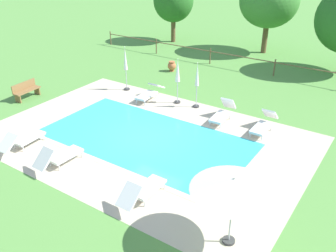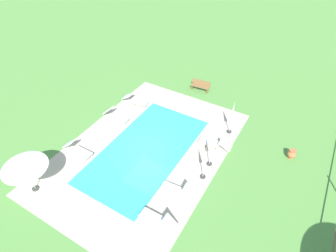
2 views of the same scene
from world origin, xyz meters
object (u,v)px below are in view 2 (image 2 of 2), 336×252
object	(u,v)px
sun_lounger_north_mid	(116,116)
wooden_bench_lawn_side	(201,85)
sun_lounger_south_near_corner	(157,220)
patio_umbrella_closed_row_centre	(232,114)
patio_umbrella_closed_row_mid_west	(205,160)
sun_lounger_south_mid	(136,100)
sun_lounger_north_near_steps	(177,190)
patio_umbrella_closed_row_west	(212,146)
patio_umbrella_open_foreground	(24,165)
sun_lounger_north_end	(78,150)
sun_lounger_north_far	(214,143)
terracotta_urn_near_fence	(292,154)

from	to	relation	value
sun_lounger_north_mid	wooden_bench_lawn_side	xyz separation A→B (m)	(-6.43, 3.45, 0.08)
sun_lounger_south_near_corner	patio_umbrella_closed_row_centre	distance (m)	8.24
patio_umbrella_closed_row_mid_west	wooden_bench_lawn_side	distance (m)	8.96
sun_lounger_south_mid	wooden_bench_lawn_side	size ratio (longest dim) A/B	1.34
sun_lounger_north_near_steps	sun_lounger_north_mid	xyz separation A→B (m)	(-3.33, -6.76, -0.01)
sun_lounger_north_near_steps	sun_lounger_south_near_corner	size ratio (longest dim) A/B	0.98
patio_umbrella_closed_row_west	sun_lounger_north_mid	bearing A→B (deg)	-93.76
patio_umbrella_open_foreground	sun_lounger_north_end	bearing A→B (deg)	176.89
patio_umbrella_closed_row_mid_west	wooden_bench_lawn_side	size ratio (longest dim) A/B	1.51
sun_lounger_south_mid	wooden_bench_lawn_side	bearing A→B (deg)	141.22
sun_lounger_north_mid	wooden_bench_lawn_side	size ratio (longest dim) A/B	1.28
patio_umbrella_open_foreground	patio_umbrella_closed_row_west	bearing A→B (deg)	130.98
patio_umbrella_closed_row_centre	wooden_bench_lawn_side	size ratio (longest dim) A/B	1.60
sun_lounger_north_end	sun_lounger_south_near_corner	bearing A→B (deg)	77.34
sun_lounger_north_mid	patio_umbrella_closed_row_mid_west	world-z (taller)	patio_umbrella_closed_row_mid_west
sun_lounger_south_near_corner	patio_umbrella_closed_row_mid_west	size ratio (longest dim) A/B	0.85
patio_umbrella_closed_row_centre	sun_lounger_north_far	bearing A→B (deg)	-10.74
sun_lounger_north_mid	sun_lounger_south_near_corner	world-z (taller)	sun_lounger_north_mid
sun_lounger_north_mid	sun_lounger_south_near_corner	xyz separation A→B (m)	(5.31, 6.75, -0.00)
wooden_bench_lawn_side	sun_lounger_north_far	bearing A→B (deg)	32.95
sun_lounger_north_mid	sun_lounger_south_mid	size ratio (longest dim) A/B	0.95
sun_lounger_north_near_steps	patio_umbrella_open_foreground	size ratio (longest dim) A/B	0.83
patio_umbrella_closed_row_mid_west	sun_lounger_north_end	bearing A→B (deg)	-72.87
sun_lounger_north_far	sun_lounger_south_mid	bearing A→B (deg)	-100.15
sun_lounger_south_mid	wooden_bench_lawn_side	distance (m)	5.38
patio_umbrella_closed_row_centre	patio_umbrella_closed_row_west	bearing A→B (deg)	0.56
sun_lounger_south_near_corner	sun_lounger_north_end	bearing A→B (deg)	-102.66
sun_lounger_north_mid	patio_umbrella_closed_row_centre	bearing A→B (deg)	111.17
wooden_bench_lawn_side	patio_umbrella_closed_row_west	bearing A→B (deg)	29.39
sun_lounger_north_near_steps	sun_lounger_north_end	distance (m)	6.69
patio_umbrella_open_foreground	patio_umbrella_closed_row_mid_west	bearing A→B (deg)	125.66
sun_lounger_north_mid	patio_umbrella_closed_row_mid_west	size ratio (longest dim) A/B	0.85
sun_lounger_north_near_steps	wooden_bench_lawn_side	bearing A→B (deg)	-161.27
sun_lounger_north_far	patio_umbrella_closed_row_centre	xyz separation A→B (m)	(-1.82, 0.35, 1.18)
sun_lounger_north_mid	patio_umbrella_closed_row_mid_west	bearing A→B (deg)	78.20
patio_umbrella_closed_row_mid_west	patio_umbrella_closed_row_centre	bearing A→B (deg)	-178.58
sun_lounger_north_mid	terracotta_urn_near_fence	bearing A→B (deg)	102.44
sun_lounger_south_mid	sun_lounger_north_mid	bearing A→B (deg)	-2.08
sun_lounger_north_end	sun_lounger_south_near_corner	distance (m)	6.83
sun_lounger_south_near_corner	patio_umbrella_open_foreground	distance (m)	7.20
wooden_bench_lawn_side	terracotta_urn_near_fence	bearing A→B (deg)	63.68
patio_umbrella_closed_row_west	sun_lounger_north_near_steps	bearing A→B (deg)	-11.62
sun_lounger_north_near_steps	patio_umbrella_closed_row_west	bearing A→B (deg)	168.38
sun_lounger_north_near_steps	sun_lounger_south_mid	bearing A→B (deg)	-129.82
sun_lounger_north_far	patio_umbrella_open_foreground	world-z (taller)	patio_umbrella_open_foreground
sun_lounger_north_far	terracotta_urn_near_fence	world-z (taller)	sun_lounger_north_far
sun_lounger_north_end	sun_lounger_south_near_corner	world-z (taller)	sun_lounger_south_near_corner
patio_umbrella_closed_row_centre	terracotta_urn_near_fence	bearing A→B (deg)	85.47
patio_umbrella_open_foreground	patio_umbrella_closed_row_west	xyz separation A→B (m)	(-6.45, 7.42, -0.44)
sun_lounger_north_end	sun_lounger_north_near_steps	bearing A→B (deg)	94.12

